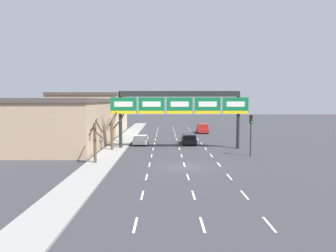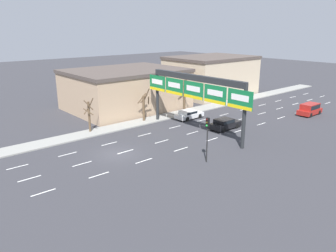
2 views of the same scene
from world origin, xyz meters
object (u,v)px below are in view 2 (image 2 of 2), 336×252
(car_black, at_px, (225,123))
(tree_bare_second, at_px, (89,114))
(car_white, at_px, (189,114))
(traffic_light_near_gantry, at_px, (207,131))
(tree_bare_closest, at_px, (144,105))
(sign_gantry, at_px, (195,87))
(tree_bare_third, at_px, (185,93))
(suv_red, at_px, (310,109))

(car_black, xyz_separation_m, tree_bare_second, (-9.96, -14.08, 1.62))
(car_white, height_order, tree_bare_second, tree_bare_second)
(traffic_light_near_gantry, xyz_separation_m, tree_bare_closest, (-15.72, 4.11, -0.90))
(car_white, distance_m, car_black, 6.64)
(sign_gantry, bearing_deg, tree_bare_second, -130.52)
(tree_bare_third, bearing_deg, tree_bare_closest, -90.05)
(sign_gantry, relative_size, car_black, 3.90)
(car_black, height_order, traffic_light_near_gantry, traffic_light_near_gantry)
(traffic_light_near_gantry, bearing_deg, tree_bare_third, 143.02)
(car_black, height_order, tree_bare_closest, tree_bare_closest)
(sign_gantry, height_order, car_black, sign_gantry)
(sign_gantry, distance_m, car_white, 8.35)
(car_white, bearing_deg, traffic_light_near_gantry, -37.77)
(tree_bare_second, xyz_separation_m, tree_bare_third, (0.25, 16.02, 0.63))
(car_white, bearing_deg, car_black, 0.84)
(car_black, bearing_deg, suv_red, 76.54)
(car_white, xyz_separation_m, tree_bare_third, (-3.06, 2.03, 2.31))
(traffic_light_near_gantry, height_order, tree_bare_closest, tree_bare_closest)
(tree_bare_closest, bearing_deg, car_white, 61.68)
(tree_bare_closest, height_order, tree_bare_second, tree_bare_closest)
(car_black, relative_size, tree_bare_closest, 0.97)
(tree_bare_closest, relative_size, tree_bare_third, 0.72)
(suv_red, bearing_deg, traffic_light_near_gantry, -84.69)
(tree_bare_second, height_order, tree_bare_third, tree_bare_third)
(sign_gantry, relative_size, tree_bare_closest, 3.78)
(suv_red, bearing_deg, tree_bare_third, -135.00)
(car_black, xyz_separation_m, tree_bare_closest, (-9.71, -5.79, 1.59))
(sign_gantry, height_order, traffic_light_near_gantry, sign_gantry)
(suv_red, height_order, car_black, suv_red)
(suv_red, xyz_separation_m, traffic_light_near_gantry, (2.34, -25.20, 2.26))
(car_white, relative_size, traffic_light_near_gantry, 0.94)
(car_white, relative_size, tree_bare_second, 1.00)
(sign_gantry, height_order, car_white, sign_gantry)
(tree_bare_second, relative_size, tree_bare_third, 0.67)
(tree_bare_second, bearing_deg, traffic_light_near_gantry, 14.70)
(sign_gantry, distance_m, tree_bare_closest, 9.09)
(sign_gantry, distance_m, traffic_light_near_gantry, 9.78)
(suv_red, bearing_deg, sign_gantry, -104.80)
(suv_red, relative_size, tree_bare_third, 0.69)
(car_black, xyz_separation_m, tree_bare_third, (-9.70, 1.93, 2.25))
(car_black, xyz_separation_m, traffic_light_near_gantry, (6.01, -9.90, 2.49))
(car_white, relative_size, suv_red, 0.98)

